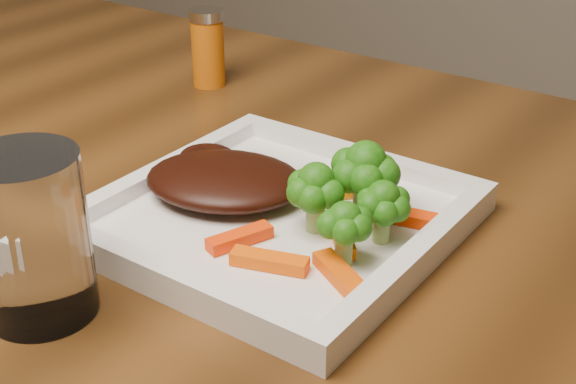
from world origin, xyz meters
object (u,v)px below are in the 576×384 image
Objects in this scene: steak at (225,180)px; spice_shaker at (208,48)px; plate at (278,222)px; drinking_glass at (32,237)px.

spice_shaker reaches higher than steak.
spice_shaker is at bearing 139.68° from plate.
drinking_glass reaches higher than steak.
spice_shaker is 0.77× the size of drinking_glass.
spice_shaker is at bearing 133.06° from steak.
spice_shaker is (-0.27, 0.23, 0.04)m from plate.
plate is 0.06m from steak.
steak is 1.16× the size of drinking_glass.
plate is 1.95× the size of steak.
steak is 0.31m from spice_shaker.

